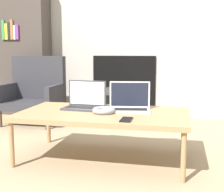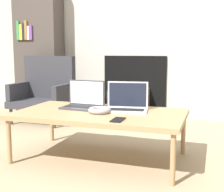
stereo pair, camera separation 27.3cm
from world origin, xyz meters
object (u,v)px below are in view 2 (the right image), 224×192
(laptop_left, at_px, (84,102))
(headphones, at_px, (100,110))
(tv, at_px, (129,105))
(armchair, at_px, (45,89))
(laptop_right, at_px, (127,104))
(phone, at_px, (118,120))

(laptop_left, distance_m, headphones, 0.25)
(tv, relative_size, armchair, 0.64)
(laptop_left, bearing_deg, armchair, 137.38)
(headphones, bearing_deg, armchair, 135.62)
(laptop_left, distance_m, laptop_right, 0.38)
(phone, height_order, armchair, armchair)
(laptop_right, height_order, phone, laptop_right)
(laptop_left, relative_size, headphones, 1.88)
(laptop_left, xyz_separation_m, headphones, (0.20, -0.15, -0.03))
(laptop_right, xyz_separation_m, armchair, (-1.31, 0.96, -0.05))
(armchair, bearing_deg, headphones, -44.03)
(laptop_left, bearing_deg, headphones, -33.40)
(laptop_right, bearing_deg, tv, 95.63)
(headphones, height_order, phone, headphones)
(armchair, bearing_deg, tv, 21.24)
(headphones, bearing_deg, tv, 96.37)
(laptop_left, distance_m, armchair, 1.34)
(laptop_right, height_order, headphones, laptop_right)
(laptop_right, xyz_separation_m, headphones, (-0.18, -0.15, -0.03))
(armchair, bearing_deg, laptop_right, -35.88)
(tv, bearing_deg, phone, -77.32)
(tv, bearing_deg, headphones, -83.63)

